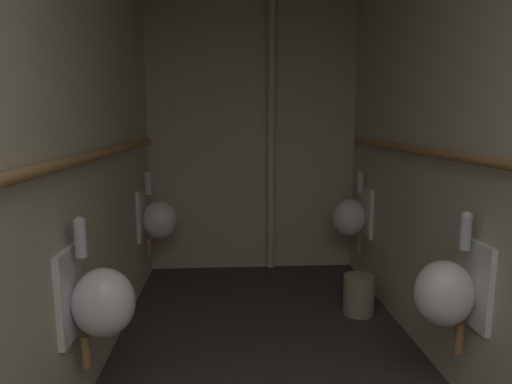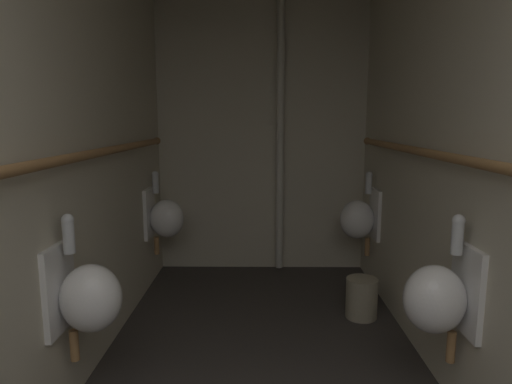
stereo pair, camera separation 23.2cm
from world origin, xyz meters
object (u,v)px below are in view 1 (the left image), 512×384
standpipe_back_wall (271,133)px  urinal_left_far (157,219)px  urinal_left_mid (99,300)px  urinal_right_mid (448,291)px  waste_bin (359,295)px  urinal_right_far (352,216)px

standpipe_back_wall → urinal_left_far: bearing=-157.5°
urinal_left_mid → urinal_right_mid: same height
urinal_left_mid → standpipe_back_wall: standpipe_back_wall is taller
urinal_right_mid → waste_bin: 1.23m
urinal_left_far → standpipe_back_wall: size_ratio=0.28×
standpipe_back_wall → waste_bin: (0.58, -1.07, -1.21)m
urinal_right_mid → standpipe_back_wall: (-0.69, 2.20, 0.73)m
urinal_left_mid → urinal_left_far: bearing=90.0°
urinal_left_mid → standpipe_back_wall: size_ratio=0.28×
urinal_left_far → waste_bin: size_ratio=2.47×
urinal_left_mid → urinal_left_far: (0.00, 1.77, 0.00)m
standpipe_back_wall → waste_bin: size_ratio=8.75×
standpipe_back_wall → urinal_right_mid: bearing=-72.6°
urinal_left_mid → waste_bin: urinal_left_mid is taller
urinal_right_far → waste_bin: urinal_right_far is taller
urinal_left_mid → urinal_right_mid: size_ratio=1.00×
urinal_right_mid → urinal_left_far: bearing=134.4°
urinal_left_far → urinal_right_mid: (1.73, -1.77, 0.00)m
urinal_left_far → urinal_left_mid: bearing=-90.0°
urinal_left_mid → standpipe_back_wall: (1.04, 2.20, 0.73)m
urinal_left_mid → urinal_right_far: bearing=45.4°
urinal_left_far → waste_bin: 1.81m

